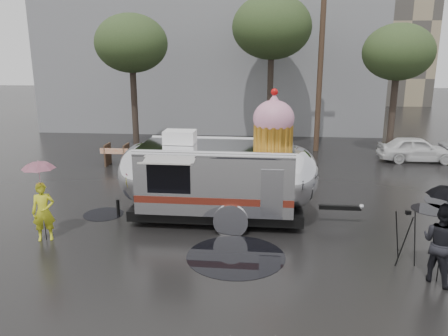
# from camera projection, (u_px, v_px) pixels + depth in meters

# --- Properties ---
(ground) EXTENTS (120.00, 120.00, 0.00)m
(ground) POSITION_uv_depth(u_px,v_px,m) (275.00, 279.00, 10.06)
(ground) COLOR black
(ground) RESTS_ON ground
(puddles) EXTENTS (13.88, 7.27, 0.01)m
(puddles) POSITION_uv_depth(u_px,v_px,m) (321.00, 221.00, 13.47)
(puddles) COLOR black
(puddles) RESTS_ON ground
(grey_building) EXTENTS (22.00, 12.00, 13.00)m
(grey_building) POSITION_uv_depth(u_px,v_px,m) (215.00, 33.00, 31.87)
(grey_building) COLOR slate
(grey_building) RESTS_ON ground
(utility_pole) EXTENTS (1.60, 0.28, 9.00)m
(utility_pole) POSITION_uv_depth(u_px,v_px,m) (321.00, 62.00, 22.16)
(utility_pole) COLOR #473323
(utility_pole) RESTS_ON ground
(tree_left) EXTENTS (3.64, 3.64, 6.95)m
(tree_left) POSITION_uv_depth(u_px,v_px,m) (131.00, 44.00, 21.79)
(tree_left) COLOR #382D26
(tree_left) RESTS_ON ground
(tree_mid) EXTENTS (4.20, 4.20, 8.03)m
(tree_mid) POSITION_uv_depth(u_px,v_px,m) (272.00, 28.00, 22.90)
(tree_mid) COLOR #382D26
(tree_mid) RESTS_ON ground
(tree_right) EXTENTS (3.36, 3.36, 6.42)m
(tree_right) POSITION_uv_depth(u_px,v_px,m) (398.00, 53.00, 20.78)
(tree_right) COLOR #382D26
(tree_right) RESTS_ON ground
(barricade_row) EXTENTS (4.30, 0.80, 1.00)m
(barricade_row) POSITION_uv_depth(u_px,v_px,m) (149.00, 155.00, 20.00)
(barricade_row) COLOR #473323
(barricade_row) RESTS_ON ground
(airstream_trailer) EXTENTS (7.71, 2.94, 4.15)m
(airstream_trailer) POSITION_uv_depth(u_px,v_px,m) (221.00, 174.00, 13.32)
(airstream_trailer) COLOR silver
(airstream_trailer) RESTS_ON ground
(person_left) EXTENTS (0.69, 0.57, 1.65)m
(person_left) POSITION_uv_depth(u_px,v_px,m) (43.00, 212.00, 11.97)
(person_left) COLOR gold
(person_left) RESTS_ON ground
(umbrella_pink) EXTENTS (1.08, 1.08, 2.28)m
(umbrella_pink) POSITION_uv_depth(u_px,v_px,m) (39.00, 173.00, 11.70)
(umbrella_pink) COLOR #CD7F99
(umbrella_pink) RESTS_ON ground
(person_right) EXTENTS (0.94, 1.01, 1.87)m
(person_right) POSITION_uv_depth(u_px,v_px,m) (442.00, 243.00, 9.73)
(person_right) COLOR black
(person_right) RESTS_ON ground
(umbrella_black) EXTENTS (1.10, 1.10, 2.30)m
(umbrella_black) POSITION_uv_depth(u_px,v_px,m) (447.00, 201.00, 9.48)
(umbrella_black) COLOR black
(umbrella_black) RESTS_ON ground
(tripod) EXTENTS (0.53, 0.58, 1.39)m
(tripod) POSITION_uv_depth(u_px,v_px,m) (406.00, 233.00, 10.60)
(tripod) COLOR black
(tripod) RESTS_ON ground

